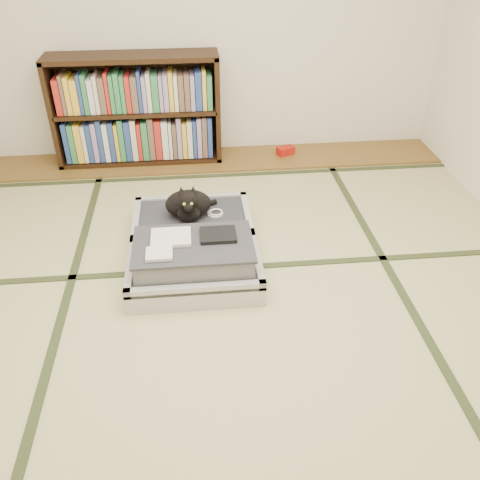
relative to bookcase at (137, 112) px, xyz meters
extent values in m
plane|color=#CDC789|center=(0.66, -2.07, -0.45)|extent=(4.50, 4.50, 0.00)
cube|color=brown|center=(0.66, -0.07, -0.44)|extent=(4.00, 0.50, 0.02)
cube|color=#A9140D|center=(1.29, -0.04, -0.40)|extent=(0.17, 0.14, 0.07)
plane|color=silver|center=(0.66, 0.18, 0.75)|extent=(4.00, 0.00, 4.00)
cube|color=#2D381E|center=(-0.34, -2.07, -0.45)|extent=(0.05, 4.50, 0.01)
cube|color=#2D381E|center=(1.66, -2.07, -0.45)|extent=(0.05, 4.50, 0.01)
cube|color=#2D381E|center=(0.66, -1.67, -0.45)|extent=(4.00, 0.05, 0.01)
cube|color=#2D381E|center=(0.66, -0.37, -0.45)|extent=(4.00, 0.05, 0.01)
cube|color=black|center=(-0.68, 0.00, 0.02)|extent=(0.04, 0.32, 0.90)
cube|color=black|center=(0.68, 0.00, 0.02)|extent=(0.04, 0.32, 0.90)
cube|color=black|center=(0.00, 0.00, -0.42)|extent=(1.40, 0.32, 0.04)
cube|color=black|center=(0.00, 0.00, 0.46)|extent=(1.40, 0.32, 0.04)
cube|color=black|center=(0.00, 0.00, 0.02)|extent=(1.34, 0.32, 0.03)
cube|color=black|center=(0.00, 0.15, 0.02)|extent=(1.40, 0.02, 0.90)
cube|color=gray|center=(0.00, -0.02, -0.20)|extent=(1.26, 0.22, 0.38)
cube|color=gray|center=(0.00, -0.02, 0.21)|extent=(1.26, 0.22, 0.34)
cube|color=#B4B4B9|center=(0.42, -1.78, -0.38)|extent=(0.81, 0.54, 0.14)
cube|color=#303138|center=(0.42, -1.78, -0.35)|extent=(0.72, 0.45, 0.11)
cube|color=#B4B4B9|center=(0.42, -2.03, -0.31)|extent=(0.81, 0.04, 0.05)
cube|color=#B4B4B9|center=(0.42, -1.54, -0.31)|extent=(0.81, 0.04, 0.05)
cube|color=#B4B4B9|center=(0.04, -1.78, -0.31)|extent=(0.04, 0.54, 0.05)
cube|color=#B4B4B9|center=(0.80, -1.78, -0.31)|extent=(0.04, 0.54, 0.05)
cube|color=#B4B4B9|center=(0.42, -1.25, -0.38)|extent=(0.81, 0.54, 0.14)
cube|color=#303138|center=(0.42, -1.25, -0.35)|extent=(0.72, 0.45, 0.11)
cube|color=#B4B4B9|center=(0.42, -1.50, -0.31)|extent=(0.81, 0.04, 0.05)
cube|color=#B4B4B9|center=(0.42, -1.00, -0.31)|extent=(0.81, 0.04, 0.05)
cube|color=#B4B4B9|center=(0.04, -1.25, -0.31)|extent=(0.04, 0.54, 0.05)
cube|color=#B4B4B9|center=(0.80, -1.25, -0.31)|extent=(0.04, 0.54, 0.05)
cylinder|color=black|center=(0.42, -1.52, -0.30)|extent=(0.72, 0.03, 0.03)
cube|color=gray|center=(0.42, -1.78, -0.25)|extent=(0.69, 0.42, 0.14)
cube|color=#333238|center=(0.42, -1.78, -0.17)|extent=(0.71, 0.44, 0.02)
cube|color=silver|center=(0.29, -1.73, -0.15)|extent=(0.24, 0.19, 0.02)
cube|color=black|center=(0.57, -1.73, -0.15)|extent=(0.21, 0.17, 0.02)
cube|color=silver|center=(0.23, -1.89, -0.15)|extent=(0.15, 0.13, 0.02)
cube|color=white|center=(0.19, -2.04, -0.37)|extent=(0.06, 0.01, 0.05)
cube|color=white|center=(0.31, -2.04, -0.39)|extent=(0.05, 0.01, 0.04)
cube|color=orange|center=(0.69, -2.04, -0.37)|extent=(0.05, 0.01, 0.04)
cube|color=#197F33|center=(0.61, -2.04, -0.35)|extent=(0.04, 0.01, 0.03)
ellipsoid|color=black|center=(0.40, -1.25, -0.20)|extent=(0.31, 0.20, 0.19)
ellipsoid|color=black|center=(0.40, -1.34, -0.22)|extent=(0.15, 0.11, 0.11)
ellipsoid|color=black|center=(0.40, -1.37, -0.10)|extent=(0.13, 0.12, 0.13)
sphere|color=black|center=(0.40, -1.43, -0.13)|extent=(0.06, 0.06, 0.06)
cone|color=black|center=(0.36, -1.35, -0.04)|extent=(0.05, 0.06, 0.06)
cone|color=black|center=(0.44, -1.35, -0.04)|extent=(0.05, 0.06, 0.06)
sphere|color=#A5BF33|center=(0.38, -1.43, -0.10)|extent=(0.02, 0.02, 0.02)
sphere|color=#A5BF33|center=(0.42, -1.43, -0.10)|extent=(0.02, 0.02, 0.02)
cylinder|color=black|center=(0.51, -1.15, -0.27)|extent=(0.19, 0.11, 0.03)
torus|color=white|center=(0.58, -1.25, -0.29)|extent=(0.11, 0.11, 0.02)
torus|color=white|center=(0.59, -1.25, -0.28)|extent=(0.09, 0.09, 0.01)
cube|color=black|center=(0.59, -1.64, -0.44)|extent=(0.36, 0.05, 0.01)
cube|color=black|center=(0.48, -1.58, -0.44)|extent=(0.17, 0.08, 0.01)
cube|color=black|center=(0.69, -1.58, -0.44)|extent=(0.13, 0.14, 0.01)
cylinder|color=black|center=(0.59, -1.51, -0.44)|extent=(0.02, 0.06, 0.01)
camera|label=1|loc=(0.45, -4.25, 1.53)|focal=38.00mm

